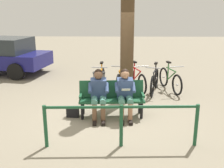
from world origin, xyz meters
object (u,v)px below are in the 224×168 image
at_px(bicycle_green, 136,79).
at_px(bicycle_black, 121,79).
at_px(bicycle_silver, 170,80).
at_px(handbag, 73,112).
at_px(bench, 112,96).
at_px(bicycle_purple, 101,80).
at_px(litter_bin, 99,85).
at_px(person_companion, 99,92).
at_px(bicycle_red, 154,81).
at_px(tree_trunk, 127,28).
at_px(person_reading, 125,92).

xyz_separation_m(bicycle_green, bicycle_black, (0.49, -0.01, 0.00)).
bearing_deg(bicycle_silver, handbag, -65.23).
xyz_separation_m(bench, bicycle_black, (-0.26, -2.17, -0.15)).
bearing_deg(bicycle_purple, bench, 14.07).
bearing_deg(litter_bin, bicycle_purple, -91.76).
distance_m(bench, bicycle_silver, 2.84).
relative_size(litter_bin, bicycle_silver, 0.48).
xyz_separation_m(bench, handbag, (0.96, 0.14, -0.39)).
distance_m(handbag, bicycle_silver, 3.64).
height_order(person_companion, bicycle_red, person_companion).
bearing_deg(bicycle_green, bicycle_black, -108.91).
distance_m(tree_trunk, bicycle_black, 1.98).
xyz_separation_m(bench, person_companion, (0.31, 0.18, 0.16)).
height_order(bicycle_silver, bicycle_green, same).
relative_size(person_companion, litter_bin, 1.51).
bearing_deg(person_companion, tree_trunk, -121.08).
bearing_deg(person_companion, litter_bin, -90.19).
bearing_deg(handbag, person_companion, 176.32).
xyz_separation_m(tree_trunk, bicycle_purple, (0.79, -0.81, -1.72)).
xyz_separation_m(person_companion, bicycle_silver, (-2.17, -2.32, -0.30)).
distance_m(person_companion, tree_trunk, 2.11).
bearing_deg(bicycle_silver, bicycle_red, -85.07).
xyz_separation_m(handbag, bicycle_purple, (-0.58, -2.15, 0.24)).
bearing_deg(bench, litter_bin, -76.81).
distance_m(bicycle_silver, bicycle_purple, 2.25).
xyz_separation_m(bicycle_silver, bicycle_black, (1.60, -0.04, 0.00)).
xyz_separation_m(person_reading, tree_trunk, (-0.08, -1.34, 1.42)).
bearing_deg(bicycle_black, tree_trunk, 19.13).
bearing_deg(handbag, bicycle_red, -137.57).
height_order(person_reading, bicycle_red, person_reading).
bearing_deg(person_reading, bicycle_black, -92.06).
height_order(bench, litter_bin, bench).
relative_size(handbag, bicycle_red, 0.18).
xyz_separation_m(bicycle_black, bicycle_purple, (0.64, 0.16, 0.00)).
height_order(handbag, bicycle_black, bicycle_black).
xyz_separation_m(handbag, bicycle_green, (-1.72, -2.30, 0.24)).
height_order(bicycle_red, bicycle_purple, same).
distance_m(handbag, litter_bin, 1.60).
height_order(tree_trunk, bicycle_red, tree_trunk).
relative_size(handbag, bicycle_black, 0.18).
xyz_separation_m(person_companion, bicycle_black, (-0.57, -2.35, -0.30)).
distance_m(bicycle_green, bicycle_purple, 1.15).
distance_m(bench, bicycle_green, 2.29).
bearing_deg(person_reading, tree_trunk, -97.05).
xyz_separation_m(person_reading, handbag, (1.29, -0.00, -0.54)).
bearing_deg(bicycle_purple, tree_trunk, 47.61).
relative_size(handbag, bicycle_silver, 0.18).
height_order(person_companion, litter_bin, person_companion).
height_order(tree_trunk, bicycle_purple, tree_trunk).
xyz_separation_m(bench, litter_bin, (0.40, -1.33, -0.11)).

